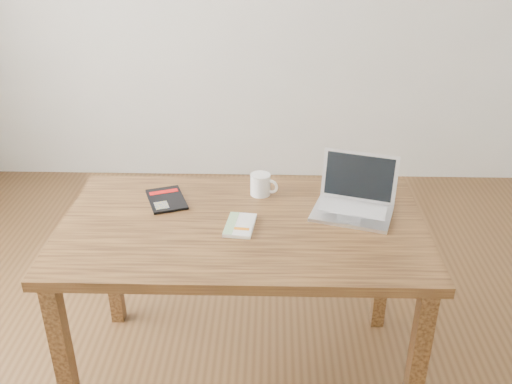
{
  "coord_description": "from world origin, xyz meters",
  "views": [
    {
      "loc": [
        0.1,
        -1.84,
        1.84
      ],
      "look_at": [
        0.05,
        0.07,
        0.85
      ],
      "focal_mm": 40.0,
      "sensor_mm": 36.0,
      "label": 1
    }
  ],
  "objects_px": {
    "desk": "(243,243)",
    "white_guidebook": "(240,225)",
    "black_guidebook": "(166,199)",
    "coffee_mug": "(261,184)",
    "laptop": "(355,200)"
  },
  "relations": [
    {
      "from": "desk",
      "to": "white_guidebook",
      "type": "bearing_deg",
      "value": -103.27
    },
    {
      "from": "laptop",
      "to": "coffee_mug",
      "type": "relative_size",
      "value": 3.06
    },
    {
      "from": "coffee_mug",
      "to": "black_guidebook",
      "type": "bearing_deg",
      "value": -148.04
    },
    {
      "from": "desk",
      "to": "coffee_mug",
      "type": "xyz_separation_m",
      "value": [
        0.07,
        0.23,
        0.14
      ]
    },
    {
      "from": "white_guidebook",
      "to": "laptop",
      "type": "height_order",
      "value": "laptop"
    },
    {
      "from": "black_guidebook",
      "to": "coffee_mug",
      "type": "bearing_deg",
      "value": -10.72
    },
    {
      "from": "desk",
      "to": "black_guidebook",
      "type": "distance_m",
      "value": 0.37
    },
    {
      "from": "black_guidebook",
      "to": "laptop",
      "type": "relative_size",
      "value": 0.68
    },
    {
      "from": "black_guidebook",
      "to": "white_guidebook",
      "type": "bearing_deg",
      "value": -53.39
    },
    {
      "from": "desk",
      "to": "coffee_mug",
      "type": "bearing_deg",
      "value": 74.13
    },
    {
      "from": "desk",
      "to": "white_guidebook",
      "type": "height_order",
      "value": "white_guidebook"
    },
    {
      "from": "coffee_mug",
      "to": "laptop",
      "type": "bearing_deg",
      "value": 3.81
    },
    {
      "from": "white_guidebook",
      "to": "laptop",
      "type": "relative_size",
      "value": 0.51
    },
    {
      "from": "desk",
      "to": "coffee_mug",
      "type": "height_order",
      "value": "coffee_mug"
    },
    {
      "from": "white_guidebook",
      "to": "coffee_mug",
      "type": "distance_m",
      "value": 0.28
    }
  ]
}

